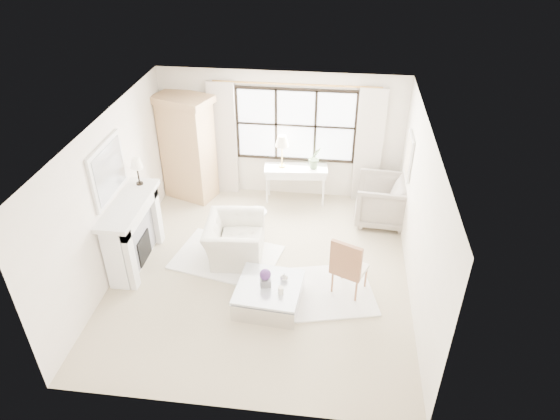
{
  "coord_description": "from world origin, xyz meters",
  "views": [
    {
      "loc": [
        1.13,
        -6.65,
        5.65
      ],
      "look_at": [
        0.29,
        0.2,
        1.18
      ],
      "focal_mm": 32.0,
      "sensor_mm": 36.0,
      "label": 1
    }
  ],
  "objects_px": {
    "club_armchair": "(234,240)",
    "armoire": "(188,147)",
    "console_table": "(296,184)",
    "coffee_table": "(269,295)"
  },
  "relations": [
    {
      "from": "armoire",
      "to": "club_armchair",
      "type": "xyz_separation_m",
      "value": [
        1.35,
        -2.02,
        -0.77
      ]
    },
    {
      "from": "console_table",
      "to": "coffee_table",
      "type": "height_order",
      "value": "console_table"
    },
    {
      "from": "armoire",
      "to": "club_armchair",
      "type": "bearing_deg",
      "value": -36.39
    },
    {
      "from": "club_armchair",
      "to": "coffee_table",
      "type": "height_order",
      "value": "club_armchair"
    },
    {
      "from": "console_table",
      "to": "club_armchair",
      "type": "relative_size",
      "value": 1.18
    },
    {
      "from": "armoire",
      "to": "coffee_table",
      "type": "relative_size",
      "value": 2.08
    },
    {
      "from": "armoire",
      "to": "club_armchair",
      "type": "height_order",
      "value": "armoire"
    },
    {
      "from": "club_armchair",
      "to": "armoire",
      "type": "bearing_deg",
      "value": 30.27
    },
    {
      "from": "club_armchair",
      "to": "coffee_table",
      "type": "distance_m",
      "value": 1.41
    },
    {
      "from": "armoire",
      "to": "club_armchair",
      "type": "distance_m",
      "value": 2.55
    }
  ]
}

